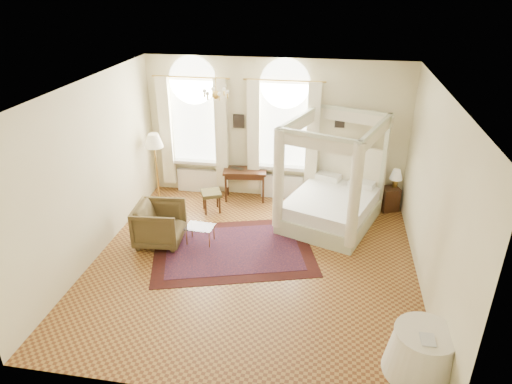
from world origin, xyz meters
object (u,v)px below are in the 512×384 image
at_px(nightstand, 389,199).
at_px(coffee_table, 200,228).
at_px(floor_lamp, 154,144).
at_px(canopy_bed, 331,201).
at_px(armchair, 160,224).
at_px(stool, 211,195).
at_px(side_table, 422,352).
at_px(writing_desk, 245,174).

relative_size(nightstand, coffee_table, 0.97).
bearing_deg(floor_lamp, canopy_bed, -6.56).
bearing_deg(armchair, stool, -28.58).
bearing_deg(coffee_table, floor_lamp, 131.39).
bearing_deg(nightstand, stool, -169.36).
distance_m(canopy_bed, side_table, 4.18).
relative_size(writing_desk, armchair, 1.15).
bearing_deg(floor_lamp, armchair, -68.39).
relative_size(armchair, floor_lamp, 0.56).
distance_m(writing_desk, armchair, 2.60).
bearing_deg(coffee_table, nightstand, 28.68).
relative_size(floor_lamp, side_table, 1.64).
height_order(canopy_bed, floor_lamp, canopy_bed).
bearing_deg(canopy_bed, armchair, -157.46).
xyz_separation_m(canopy_bed, armchair, (-3.34, -1.39, -0.11)).
bearing_deg(armchair, canopy_bed, -71.98).
bearing_deg(stool, writing_desk, 49.77).
relative_size(nightstand, floor_lamp, 0.33).
bearing_deg(floor_lamp, writing_desk, 10.70).
bearing_deg(floor_lamp, stool, -14.65).
height_order(stool, coffee_table, stool).
bearing_deg(armchair, writing_desk, -34.65).
relative_size(stool, armchair, 0.61).
bearing_deg(coffee_table, armchair, -171.13).
bearing_deg(canopy_bed, floor_lamp, 173.44).
relative_size(writing_desk, stool, 1.89).
distance_m(writing_desk, side_table, 5.88).
distance_m(floor_lamp, side_table, 7.07).
height_order(nightstand, coffee_table, nightstand).
xyz_separation_m(armchair, coffee_table, (0.79, 0.12, -0.08)).
xyz_separation_m(armchair, side_table, (4.66, -2.57, -0.08)).
bearing_deg(stool, side_table, -45.46).
xyz_separation_m(writing_desk, armchair, (-1.30, -2.24, -0.22)).
xyz_separation_m(stool, side_table, (4.00, -4.06, -0.07)).
bearing_deg(canopy_bed, side_table, -71.57).
bearing_deg(armchair, coffee_table, -85.65).
xyz_separation_m(writing_desk, coffee_table, (-0.51, -2.12, -0.31)).
bearing_deg(writing_desk, canopy_bed, -22.68).
distance_m(nightstand, side_table, 4.82).
distance_m(armchair, floor_lamp, 2.23).
bearing_deg(armchair, floor_lamp, 17.09).
height_order(armchair, floor_lamp, floor_lamp).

